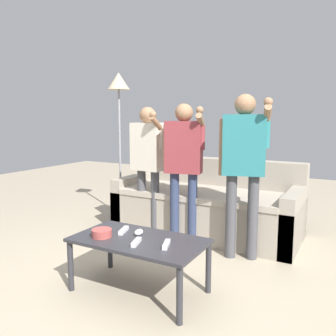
{
  "coord_description": "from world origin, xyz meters",
  "views": [
    {
      "loc": [
        1.4,
        -2.2,
        1.34
      ],
      "look_at": [
        -0.08,
        0.48,
        0.9
      ],
      "focal_mm": 37.59,
      "sensor_mm": 36.0,
      "label": 1
    }
  ],
  "objects_px": {
    "game_remote_nunchuk": "(139,232)",
    "snack_bowl": "(102,233)",
    "game_remote_wand_far": "(136,242)",
    "coffee_table": "(139,245)",
    "floor_lamp": "(119,95)",
    "player_right": "(244,157)",
    "game_remote_wand_near": "(124,230)",
    "player_center": "(184,158)",
    "game_remote_wand_spare": "(166,244)",
    "couch": "(207,207)",
    "player_left": "(148,156)"
  },
  "relations": [
    {
      "from": "coffee_table",
      "to": "game_remote_wand_spare",
      "type": "relative_size",
      "value": 6.25
    },
    {
      "from": "floor_lamp",
      "to": "snack_bowl",
      "type": "bearing_deg",
      "value": -57.43
    },
    {
      "from": "game_remote_nunchuk",
      "to": "floor_lamp",
      "type": "xyz_separation_m",
      "value": [
        -1.37,
        1.61,
        1.18
      ]
    },
    {
      "from": "floor_lamp",
      "to": "player_right",
      "type": "xyz_separation_m",
      "value": [
        1.9,
        -0.65,
        -0.65
      ]
    },
    {
      "from": "game_remote_wand_far",
      "to": "coffee_table",
      "type": "bearing_deg",
      "value": 114.51
    },
    {
      "from": "couch",
      "to": "player_center",
      "type": "distance_m",
      "value": 0.81
    },
    {
      "from": "floor_lamp",
      "to": "player_center",
      "type": "relative_size",
      "value": 1.3
    },
    {
      "from": "player_center",
      "to": "player_right",
      "type": "relative_size",
      "value": 0.95
    },
    {
      "from": "player_right",
      "to": "coffee_table",
      "type": "bearing_deg",
      "value": -115.6
    },
    {
      "from": "snack_bowl",
      "to": "couch",
      "type": "bearing_deg",
      "value": 83.7
    },
    {
      "from": "game_remote_wand_spare",
      "to": "game_remote_wand_near",
      "type": "bearing_deg",
      "value": 166.73
    },
    {
      "from": "player_right",
      "to": "game_remote_wand_near",
      "type": "bearing_deg",
      "value": -125.62
    },
    {
      "from": "coffee_table",
      "to": "game_remote_wand_near",
      "type": "bearing_deg",
      "value": 160.13
    },
    {
      "from": "game_remote_nunchuk",
      "to": "player_left",
      "type": "xyz_separation_m",
      "value": [
        -0.58,
        1.06,
        0.47
      ]
    },
    {
      "from": "game_remote_wand_spare",
      "to": "player_left",
      "type": "bearing_deg",
      "value": 127.15
    },
    {
      "from": "game_remote_nunchuk",
      "to": "game_remote_wand_near",
      "type": "xyz_separation_m",
      "value": [
        -0.15,
        0.0,
        -0.01
      ]
    },
    {
      "from": "game_remote_nunchuk",
      "to": "snack_bowl",
      "type": "bearing_deg",
      "value": -144.02
    },
    {
      "from": "game_remote_wand_far",
      "to": "player_left",
      "type": "bearing_deg",
      "value": 118.53
    },
    {
      "from": "player_left",
      "to": "game_remote_wand_near",
      "type": "xyz_separation_m",
      "value": [
        0.43,
        -1.06,
        -0.47
      ]
    },
    {
      "from": "coffee_table",
      "to": "snack_bowl",
      "type": "bearing_deg",
      "value": -160.26
    },
    {
      "from": "coffee_table",
      "to": "player_left",
      "type": "height_order",
      "value": "player_left"
    },
    {
      "from": "coffee_table",
      "to": "floor_lamp",
      "type": "xyz_separation_m",
      "value": [
        -1.41,
        1.67,
        1.25
      ]
    },
    {
      "from": "player_center",
      "to": "game_remote_nunchuk",
      "type": "bearing_deg",
      "value": -83.83
    },
    {
      "from": "floor_lamp",
      "to": "game_remote_wand_near",
      "type": "distance_m",
      "value": 2.34
    },
    {
      "from": "game_remote_wand_near",
      "to": "coffee_table",
      "type": "bearing_deg",
      "value": -19.87
    },
    {
      "from": "snack_bowl",
      "to": "coffee_table",
      "type": "bearing_deg",
      "value": 19.74
    },
    {
      "from": "floor_lamp",
      "to": "player_center",
      "type": "distance_m",
      "value": 1.56
    },
    {
      "from": "player_left",
      "to": "game_remote_wand_spare",
      "type": "height_order",
      "value": "player_left"
    },
    {
      "from": "floor_lamp",
      "to": "player_center",
      "type": "xyz_separation_m",
      "value": [
        1.26,
        -0.6,
        -0.69
      ]
    },
    {
      "from": "coffee_table",
      "to": "game_remote_wand_far",
      "type": "height_order",
      "value": "game_remote_wand_far"
    },
    {
      "from": "floor_lamp",
      "to": "game_remote_wand_far",
      "type": "xyz_separation_m",
      "value": [
        1.46,
        -1.78,
        -1.18
      ]
    },
    {
      "from": "coffee_table",
      "to": "floor_lamp",
      "type": "bearing_deg",
      "value": 130.1
    },
    {
      "from": "coffee_table",
      "to": "player_right",
      "type": "xyz_separation_m",
      "value": [
        0.49,
        1.02,
        0.6
      ]
    },
    {
      "from": "player_left",
      "to": "game_remote_wand_near",
      "type": "bearing_deg",
      "value": -67.88
    },
    {
      "from": "floor_lamp",
      "to": "game_remote_nunchuk",
      "type": "bearing_deg",
      "value": -49.63
    },
    {
      "from": "couch",
      "to": "game_remote_wand_near",
      "type": "distance_m",
      "value": 1.52
    },
    {
      "from": "snack_bowl",
      "to": "player_left",
      "type": "xyz_separation_m",
      "value": [
        -0.35,
        1.23,
        0.46
      ]
    },
    {
      "from": "game_remote_wand_near",
      "to": "game_remote_wand_spare",
      "type": "xyz_separation_m",
      "value": [
        0.45,
        -0.11,
        0.0
      ]
    },
    {
      "from": "game_remote_nunchuk",
      "to": "player_center",
      "type": "relative_size",
      "value": 0.06
    },
    {
      "from": "coffee_table",
      "to": "player_right",
      "type": "relative_size",
      "value": 0.65
    },
    {
      "from": "player_center",
      "to": "couch",
      "type": "bearing_deg",
      "value": 82.95
    },
    {
      "from": "coffee_table",
      "to": "player_left",
      "type": "xyz_separation_m",
      "value": [
        -0.62,
        1.13,
        0.54
      ]
    },
    {
      "from": "game_remote_nunchuk",
      "to": "game_remote_wand_spare",
      "type": "xyz_separation_m",
      "value": [
        0.31,
        -0.11,
        -0.01
      ]
    },
    {
      "from": "couch",
      "to": "game_remote_wand_far",
      "type": "relative_size",
      "value": 13.56
    },
    {
      "from": "snack_bowl",
      "to": "game_remote_wand_far",
      "type": "distance_m",
      "value": 0.32
    },
    {
      "from": "player_right",
      "to": "game_remote_wand_spare",
      "type": "height_order",
      "value": "player_right"
    },
    {
      "from": "player_left",
      "to": "floor_lamp",
      "type": "bearing_deg",
      "value": 145.38
    },
    {
      "from": "couch",
      "to": "player_left",
      "type": "bearing_deg",
      "value": -139.91
    },
    {
      "from": "game_remote_nunchuk",
      "to": "game_remote_wand_near",
      "type": "distance_m",
      "value": 0.15
    },
    {
      "from": "floor_lamp",
      "to": "game_remote_wand_spare",
      "type": "bearing_deg",
      "value": -45.68
    }
  ]
}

